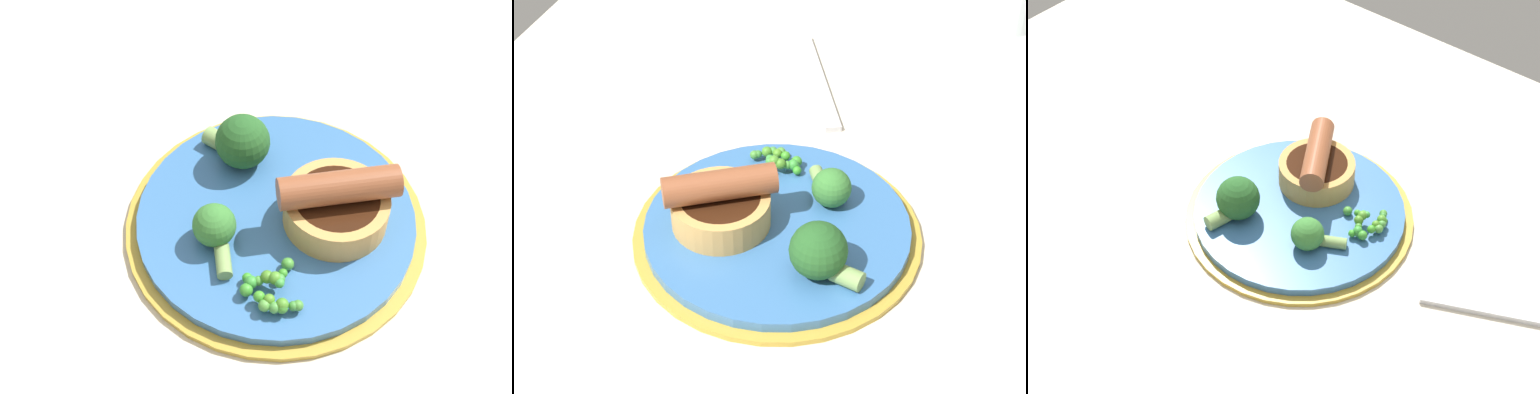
{
  "view_description": "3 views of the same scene",
  "coord_description": "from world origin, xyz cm",
  "views": [
    {
      "loc": [
        -30.81,
        -13.15,
        49.5
      ],
      "look_at": [
        1.13,
        -0.55,
        6.76
      ],
      "focal_mm": 50.0,
      "sensor_mm": 36.0,
      "label": 1
    },
    {
      "loc": [
        52.4,
        13.32,
        51.81
      ],
      "look_at": [
        1.54,
        -2.71,
        6.89
      ],
      "focal_mm": 60.0,
      "sensor_mm": 36.0,
      "label": 2
    },
    {
      "loc": [
        -37.56,
        48.0,
        68.1
      ],
      "look_at": [
        3.43,
        -1.39,
        5.57
      ],
      "focal_mm": 60.0,
      "sensor_mm": 36.0,
      "label": 3
    }
  ],
  "objects": [
    {
      "name": "pea_pile",
      "position": [
        -5.28,
        -4.18,
        5.28
      ],
      "size": [
        5.06,
        5.07,
        1.83
      ],
      "color": "green",
      "rests_on": "dinner_plate"
    },
    {
      "name": "dining_table",
      "position": [
        0.0,
        0.0,
        1.5
      ],
      "size": [
        110.0,
        80.0,
        3.0
      ],
      "primitive_type": "cube",
      "color": "beige",
      "rests_on": "ground"
    },
    {
      "name": "dinner_plate",
      "position": [
        1.8,
        -2.0,
        3.57
      ],
      "size": [
        24.15,
        24.15,
        1.4
      ],
      "color": "#B79333",
      "rests_on": "dining_table"
    },
    {
      "name": "broccoli_floret_near",
      "position": [
        -2.26,
        1.48,
        6.0
      ],
      "size": [
        5.24,
        4.01,
        3.39
      ],
      "rotation": [
        0.0,
        0.0,
        0.5
      ],
      "color": "#387A33",
      "rests_on": "dinner_plate"
    },
    {
      "name": "fork",
      "position": [
        -22.2,
        -4.97,
        3.3
      ],
      "size": [
        16.97,
        9.12,
        0.6
      ],
      "primitive_type": "cube",
      "rotation": [
        0.0,
        0.0,
        0.44
      ],
      "color": "silver",
      "rests_on": "dining_table"
    },
    {
      "name": "sausage_pudding",
      "position": [
        3.06,
        -6.48,
        6.43
      ],
      "size": [
        8.24,
        9.26,
        5.27
      ],
      "rotation": [
        0.0,
        0.0,
        2.1
      ],
      "color": "tan",
      "rests_on": "dinner_plate"
    },
    {
      "name": "broccoli_floret_far",
      "position": [
        6.28,
        2.79,
        6.6
      ],
      "size": [
        4.58,
        6.18,
        4.58
      ],
      "rotation": [
        0.0,
        0.0,
        4.47
      ],
      "color": "#235623",
      "rests_on": "dinner_plate"
    }
  ]
}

